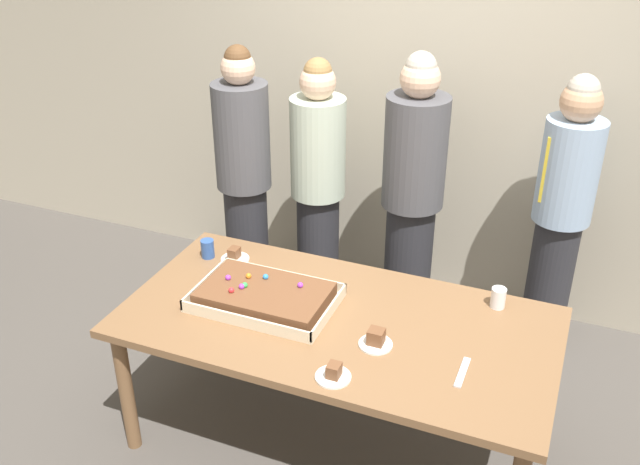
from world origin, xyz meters
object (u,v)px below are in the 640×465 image
(sheet_cake, at_px, (265,296))
(person_serving_front, at_px, (318,187))
(cake_server_utensil, at_px, (462,372))
(person_green_shirt_behind, at_px, (561,214))
(plated_slice_near_left, at_px, (333,374))
(plated_slice_far_left, at_px, (235,256))
(plated_slice_near_right, at_px, (376,340))
(person_far_right_suit, at_px, (244,184))
(person_striped_tie_right, at_px, (412,196))
(party_table, at_px, (337,332))
(drink_cup_nearest, at_px, (208,249))
(drink_cup_middle, at_px, (498,298))

(sheet_cake, height_order, person_serving_front, person_serving_front)
(cake_server_utensil, xyz_separation_m, person_serving_front, (-1.16, 1.24, 0.12))
(cake_server_utensil, xyz_separation_m, person_green_shirt_behind, (0.24, 1.37, 0.14))
(plated_slice_near_left, height_order, plated_slice_far_left, plated_slice_near_left)
(plated_slice_near_right, bearing_deg, person_far_right_suit, 139.58)
(cake_server_utensil, xyz_separation_m, person_striped_tie_right, (-0.58, 1.25, 0.16))
(party_table, xyz_separation_m, person_green_shirt_behind, (0.86, 1.21, 0.22))
(drink_cup_nearest, xyz_separation_m, person_striped_tie_right, (0.88, 0.82, 0.11))
(plated_slice_near_left, relative_size, person_green_shirt_behind, 0.09)
(sheet_cake, distance_m, plated_slice_near_left, 0.63)
(person_far_right_suit, bearing_deg, cake_server_utensil, 23.72)
(sheet_cake, distance_m, plated_slice_near_right, 0.60)
(plated_slice_far_left, distance_m, drink_cup_nearest, 0.15)
(plated_slice_near_right, distance_m, person_green_shirt_behind, 1.47)
(plated_slice_near_right, xyz_separation_m, person_striped_tie_right, (-0.18, 1.21, 0.13))
(party_table, relative_size, sheet_cake, 3.00)
(party_table, xyz_separation_m, person_striped_tie_right, (0.04, 1.09, 0.23))
(person_green_shirt_behind, distance_m, person_striped_tie_right, 0.82)
(plated_slice_far_left, relative_size, drink_cup_middle, 1.50)
(party_table, bearing_deg, sheet_cake, -178.81)
(sheet_cake, relative_size, plated_slice_far_left, 4.45)
(person_serving_front, bearing_deg, party_table, 17.47)
(plated_slice_near_right, bearing_deg, plated_slice_far_left, 155.55)
(plated_slice_near_right, xyz_separation_m, cake_server_utensil, (0.39, -0.04, -0.02))
(drink_cup_middle, relative_size, person_serving_front, 0.06)
(plated_slice_near_right, bearing_deg, person_green_shirt_behind, 64.56)
(party_table, bearing_deg, person_serving_front, 116.59)
(person_striped_tie_right, bearing_deg, sheet_cake, -0.03)
(plated_slice_near_right, relative_size, person_striped_tie_right, 0.09)
(plated_slice_near_right, bearing_deg, sheet_cake, 169.41)
(plated_slice_near_right, relative_size, drink_cup_nearest, 1.50)
(plated_slice_near_right, xyz_separation_m, person_far_right_suit, (-1.15, 0.98, 0.13))
(plated_slice_far_left, bearing_deg, plated_slice_near_left, -39.88)
(plated_slice_near_right, bearing_deg, person_serving_front, 122.67)
(cake_server_utensil, bearing_deg, plated_slice_near_right, 173.57)
(drink_cup_nearest, height_order, person_green_shirt_behind, person_green_shirt_behind)
(plated_slice_near_left, bearing_deg, cake_server_utensil, 25.54)
(drink_cup_nearest, height_order, drink_cup_middle, same)
(drink_cup_middle, height_order, person_striped_tie_right, person_striped_tie_right)
(cake_server_utensil, height_order, person_green_shirt_behind, person_green_shirt_behind)
(person_green_shirt_behind, bearing_deg, drink_cup_nearest, -15.98)
(drink_cup_middle, bearing_deg, plated_slice_far_left, -176.56)
(sheet_cake, xyz_separation_m, drink_cup_nearest, (-0.47, 0.28, 0.01))
(drink_cup_nearest, distance_m, person_serving_front, 0.86)
(plated_slice_far_left, height_order, person_serving_front, person_serving_front)
(sheet_cake, height_order, drink_cup_middle, sheet_cake)
(sheet_cake, distance_m, person_serving_front, 1.10)
(sheet_cake, height_order, plated_slice_far_left, sheet_cake)
(drink_cup_nearest, relative_size, drink_cup_middle, 1.00)
(plated_slice_near_right, xyz_separation_m, drink_cup_middle, (0.44, 0.50, 0.02))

